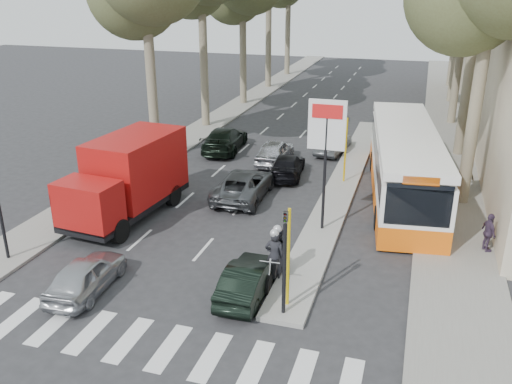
% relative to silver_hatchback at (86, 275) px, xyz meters
% --- Properties ---
extents(ground, '(120.00, 120.00, 0.00)m').
position_rel_silver_hatchback_xyz_m(ground, '(3.50, 2.00, -0.62)').
color(ground, '#28282B').
rests_on(ground, ground).
extents(sidewalk_right, '(3.20, 70.00, 0.12)m').
position_rel_silver_hatchback_xyz_m(sidewalk_right, '(12.10, 27.00, -0.56)').
color(sidewalk_right, gray).
rests_on(sidewalk_right, ground).
extents(median_left, '(2.40, 64.00, 0.12)m').
position_rel_silver_hatchback_xyz_m(median_left, '(-4.50, 30.00, -0.56)').
color(median_left, gray).
rests_on(median_left, ground).
extents(traffic_island, '(1.50, 26.00, 0.16)m').
position_rel_silver_hatchback_xyz_m(traffic_island, '(6.75, 13.00, -0.54)').
color(traffic_island, gray).
rests_on(traffic_island, ground).
extents(billboard, '(1.50, 12.10, 5.60)m').
position_rel_silver_hatchback_xyz_m(billboard, '(6.75, 7.00, 3.08)').
color(billboard, yellow).
rests_on(billboard, ground).
extents(traffic_light_island, '(0.16, 0.41, 3.60)m').
position_rel_silver_hatchback_xyz_m(traffic_light_island, '(6.75, 0.50, 1.86)').
color(traffic_light_island, black).
rests_on(traffic_light_island, ground).
extents(silver_hatchback, '(1.69, 3.74, 1.25)m').
position_rel_silver_hatchback_xyz_m(silver_hatchback, '(0.00, 0.00, 0.00)').
color(silver_hatchback, '#ADB0B5').
rests_on(silver_hatchback, ground).
extents(dark_hatchback, '(1.32, 3.66, 1.20)m').
position_rel_silver_hatchback_xyz_m(dark_hatchback, '(5.30, 1.38, -0.02)').
color(dark_hatchback, black).
rests_on(dark_hatchback, ground).
extents(queue_car_a, '(2.34, 4.84, 1.33)m').
position_rel_silver_hatchback_xyz_m(queue_car_a, '(2.40, 9.64, 0.04)').
color(queue_car_a, '#45484C').
rests_on(queue_car_a, ground).
extents(queue_car_b, '(2.11, 4.23, 1.18)m').
position_rel_silver_hatchback_xyz_m(queue_car_b, '(3.64, 13.32, -0.03)').
color(queue_car_b, black).
rests_on(queue_car_b, ground).
extents(queue_car_c, '(1.71, 4.10, 1.39)m').
position_rel_silver_hatchback_xyz_m(queue_car_c, '(2.39, 15.32, 0.07)').
color(queue_car_c, '#AEB0B7').
rests_on(queue_car_c, ground).
extents(queue_car_d, '(1.79, 3.95, 1.26)m').
position_rel_silver_hatchback_xyz_m(queue_car_d, '(5.30, 18.24, 0.01)').
color(queue_car_d, '#474A4E').
rests_on(queue_car_d, ground).
extents(queue_car_e, '(2.54, 5.21, 1.46)m').
position_rel_silver_hatchback_xyz_m(queue_car_e, '(-1.19, 16.73, 0.11)').
color(queue_car_e, black).
rests_on(queue_car_e, ground).
extents(red_truck, '(3.07, 6.83, 3.54)m').
position_rel_silver_hatchback_xyz_m(red_truck, '(-1.73, 6.12, 1.25)').
color(red_truck, black).
rests_on(red_truck, ground).
extents(city_bus, '(4.31, 12.88, 3.33)m').
position_rel_silver_hatchback_xyz_m(city_bus, '(9.70, 12.13, 1.13)').
color(city_bus, orange).
rests_on(city_bus, ground).
extents(motorcycle, '(0.88, 2.40, 2.03)m').
position_rel_silver_hatchback_xyz_m(motorcycle, '(5.89, 2.72, 0.30)').
color(motorcycle, black).
rests_on(motorcycle, ground).
extents(pedestrian_near, '(0.76, 1.01, 1.54)m').
position_rel_silver_hatchback_xyz_m(pedestrian_near, '(13.18, 6.92, 0.27)').
color(pedestrian_near, '#45344E').
rests_on(pedestrian_near, sidewalk_right).
extents(pedestrian_far, '(1.09, 0.91, 1.56)m').
position_rel_silver_hatchback_xyz_m(pedestrian_far, '(12.65, 13.39, 0.28)').
color(pedestrian_far, '#6F6453').
rests_on(pedestrian_far, sidewalk_right).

